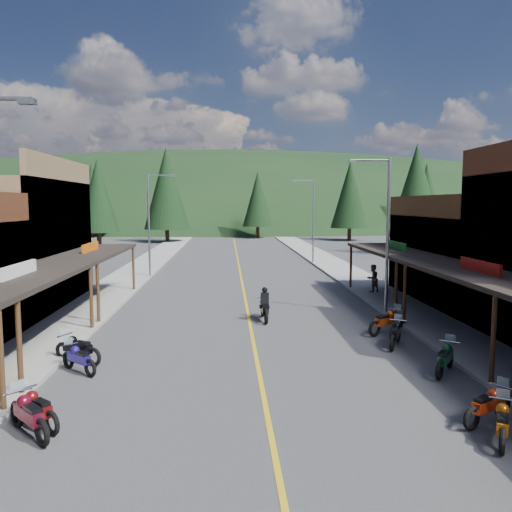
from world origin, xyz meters
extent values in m
plane|color=#38383A|center=(0.00, 0.00, 0.00)|extent=(220.00, 220.00, 0.00)
cube|color=gold|center=(0.00, 20.00, 0.01)|extent=(0.15, 90.00, 0.01)
cube|color=gray|center=(-8.70, 20.00, 0.07)|extent=(3.40, 94.00, 0.15)
cube|color=gray|center=(8.70, 20.00, 0.07)|extent=(3.40, 94.00, 0.15)
cylinder|color=#472D19|center=(-7.20, -3.40, 1.50)|extent=(0.16, 0.16, 3.00)
cube|color=black|center=(-8.70, 1.70, 3.00)|extent=(3.20, 9.00, 0.18)
cylinder|color=#472D19|center=(-7.20, -2.20, 1.50)|extent=(0.16, 0.16, 3.00)
cylinder|color=#472D19|center=(-7.20, 5.60, 1.50)|extent=(0.16, 0.16, 3.00)
cube|color=silver|center=(-8.70, 1.70, 3.20)|extent=(0.12, 3.00, 0.70)
cube|color=brown|center=(-10.15, 11.30, 4.10)|extent=(0.30, 10.20, 8.20)
cube|color=black|center=(-8.70, 11.30, 3.00)|extent=(3.20, 10.20, 0.18)
cylinder|color=#472D19|center=(-7.20, 6.80, 1.50)|extent=(0.16, 0.16, 3.00)
cylinder|color=#472D19|center=(-7.20, 15.80, 1.50)|extent=(0.16, 0.16, 3.00)
cube|color=#CC590C|center=(-8.70, 11.30, 3.20)|extent=(0.12, 3.00, 0.70)
cube|color=black|center=(8.70, 1.70, 3.00)|extent=(3.20, 9.00, 0.18)
cylinder|color=#472D19|center=(7.20, -2.20, 1.50)|extent=(0.16, 0.16, 3.00)
cylinder|color=#472D19|center=(7.20, 5.60, 1.50)|extent=(0.16, 0.16, 3.00)
cube|color=#B2140F|center=(8.70, 1.70, 3.20)|extent=(0.12, 3.00, 0.70)
cube|color=#4C2D16|center=(14.00, 11.30, 2.50)|extent=(8.00, 10.20, 5.00)
cube|color=#4C2D16|center=(10.15, 11.30, 3.10)|extent=(0.30, 10.20, 6.20)
cube|color=black|center=(8.70, 11.30, 3.00)|extent=(3.20, 10.20, 0.18)
cylinder|color=#472D19|center=(7.20, 6.80, 1.50)|extent=(0.16, 0.16, 3.00)
cylinder|color=#472D19|center=(7.20, 15.80, 1.50)|extent=(0.16, 0.16, 3.00)
cube|color=#14591E|center=(8.70, 11.30, 3.20)|extent=(0.12, 3.00, 0.70)
cube|color=gray|center=(-5.20, -6.00, 7.85)|extent=(0.35, 0.18, 0.12)
cylinder|color=gray|center=(-7.10, 22.00, 4.00)|extent=(0.16, 0.16, 8.00)
cylinder|color=gray|center=(-6.10, 22.00, 7.90)|extent=(2.00, 0.10, 0.10)
cube|color=gray|center=(-5.20, 22.00, 7.85)|extent=(0.35, 0.18, 0.12)
cylinder|color=gray|center=(7.10, 8.00, 4.00)|extent=(0.16, 0.16, 8.00)
cylinder|color=gray|center=(6.10, 8.00, 7.90)|extent=(2.00, 0.10, 0.10)
cube|color=gray|center=(5.20, 8.00, 7.85)|extent=(0.35, 0.18, 0.12)
cylinder|color=gray|center=(7.10, 30.00, 4.00)|extent=(0.16, 0.16, 8.00)
cylinder|color=gray|center=(6.10, 30.00, 7.90)|extent=(2.00, 0.10, 0.10)
cube|color=gray|center=(5.20, 30.00, 7.85)|extent=(0.35, 0.18, 0.12)
ellipsoid|color=black|center=(0.00, 135.00, 0.00)|extent=(310.00, 140.00, 60.00)
cylinder|color=black|center=(-24.00, 70.00, 1.00)|extent=(0.60, 0.60, 2.00)
cone|color=black|center=(-24.00, 70.00, 7.25)|extent=(5.88, 5.88, 10.50)
cylinder|color=black|center=(-10.00, 58.00, 1.00)|extent=(0.60, 0.60, 2.00)
cone|color=black|center=(-10.00, 58.00, 8.00)|extent=(6.72, 6.72, 12.00)
cylinder|color=black|center=(4.00, 66.00, 1.00)|extent=(0.60, 0.60, 2.00)
cone|color=black|center=(4.00, 66.00, 6.50)|extent=(5.04, 5.04, 9.00)
cylinder|color=black|center=(18.00, 60.00, 1.00)|extent=(0.60, 0.60, 2.00)
cone|color=black|center=(18.00, 60.00, 7.25)|extent=(5.88, 5.88, 10.50)
cylinder|color=black|center=(34.00, 72.00, 1.00)|extent=(0.60, 0.60, 2.00)
cone|color=black|center=(34.00, 72.00, 8.00)|extent=(6.72, 6.72, 12.00)
cylinder|color=black|center=(46.00, 64.00, 1.00)|extent=(0.60, 0.60, 2.00)
cone|color=black|center=(46.00, 64.00, 6.50)|extent=(5.04, 5.04, 9.00)
cylinder|color=black|center=(-32.00, 76.00, 1.00)|extent=(0.60, 0.60, 2.00)
cone|color=black|center=(-32.00, 76.00, 7.25)|extent=(5.88, 5.88, 10.50)
cylinder|color=black|center=(-22.00, 40.00, 1.00)|extent=(0.60, 0.60, 2.00)
cone|color=black|center=(-22.00, 40.00, 6.00)|extent=(4.48, 4.48, 8.00)
cylinder|color=black|center=(24.00, 45.00, 1.00)|extent=(0.60, 0.60, 2.00)
cone|color=black|center=(24.00, 45.00, 6.40)|extent=(4.93, 4.93, 8.80)
cylinder|color=black|center=(-18.00, 50.00, 1.00)|extent=(0.60, 0.60, 2.00)
cone|color=black|center=(-18.00, 50.00, 6.80)|extent=(5.38, 5.38, 9.60)
cylinder|color=black|center=(20.00, 38.00, 1.00)|extent=(0.60, 0.60, 2.00)
cone|color=black|center=(20.00, 38.00, 7.20)|extent=(5.82, 5.82, 10.40)
imported|color=brown|center=(8.13, 13.87, 1.03)|extent=(0.99, 0.85, 1.76)
camera|label=1|loc=(-1.05, -16.91, 5.73)|focal=35.00mm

